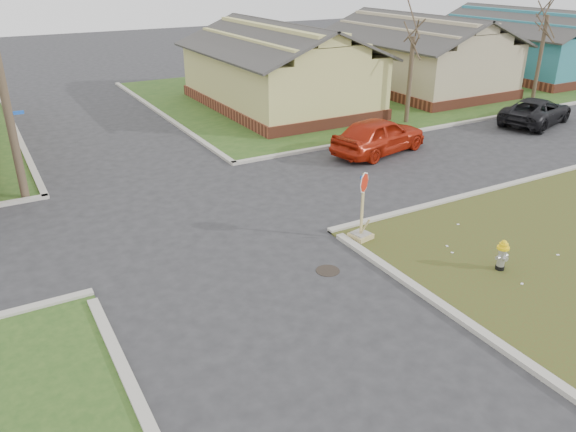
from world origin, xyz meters
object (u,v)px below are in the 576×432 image
fire_hydrant (502,253)px  dark_pickup (536,111)px  stop_sign (361,224)px  red_sedan (379,135)px

fire_hydrant → dark_pickup: size_ratio=0.18×
fire_hydrant → stop_sign: bearing=124.4°
red_sedan → stop_sign: bearing=126.3°
dark_pickup → fire_hydrant: bearing=109.3°
red_sedan → dark_pickup: 9.86m
stop_sign → dark_pickup: (15.45, 6.22, 0.16)m
fire_hydrant → red_sedan: bearing=72.1°
red_sedan → dark_pickup: red_sedan is taller
fire_hydrant → dark_pickup: dark_pickup is taller
stop_sign → dark_pickup: 16.65m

